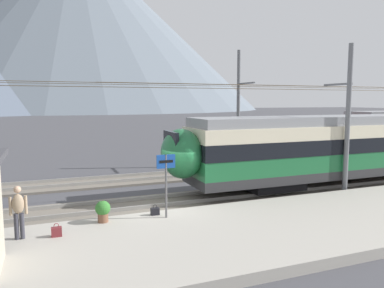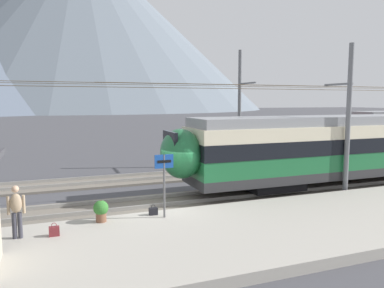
{
  "view_description": "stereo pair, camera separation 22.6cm",
  "coord_description": "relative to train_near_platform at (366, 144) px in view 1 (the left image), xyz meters",
  "views": [
    {
      "loc": [
        -4.57,
        -14.51,
        4.65
      ],
      "look_at": [
        2.59,
        3.63,
        2.38
      ],
      "focal_mm": 34.85,
      "sensor_mm": 36.0,
      "label": 1
    },
    {
      "loc": [
        -4.36,
        -14.59,
        4.65
      ],
      "look_at": [
        2.59,
        3.63,
        2.38
      ],
      "focal_mm": 34.85,
      "sensor_mm": 36.0,
      "label": 2
    }
  ],
  "objects": [
    {
      "name": "handbag_beside_passenger",
      "position": [
        -16.49,
        -3.42,
        -1.72
      ],
      "size": [
        0.32,
        0.18,
        0.44
      ],
      "color": "maroon",
      "rests_on": "platform_slab"
    },
    {
      "name": "potted_plant_platform_edge",
      "position": [
        -14.9,
        -2.51,
        -1.43
      ],
      "size": [
        0.53,
        0.53,
        0.77
      ],
      "color": "brown",
      "rests_on": "platform_slab"
    },
    {
      "name": "catenary_mast_far_side",
      "position": [
        -4.04,
        7.36,
        2.0
      ],
      "size": [
        48.41,
        2.26,
        8.13
      ],
      "color": "slate",
      "rests_on": "ground"
    },
    {
      "name": "passenger_walking",
      "position": [
        -17.57,
        -3.23,
        -0.93
      ],
      "size": [
        0.53,
        0.22,
        1.69
      ],
      "color": "#383842",
      "rests_on": "platform_slab"
    },
    {
      "name": "catenary_mast_mid",
      "position": [
        -2.95,
        -1.45,
        1.63
      ],
      "size": [
        48.41,
        1.88,
        7.38
      ],
      "color": "slate",
      "rests_on": "ground"
    },
    {
      "name": "track_near",
      "position": [
        -12.11,
        -0.0,
        -2.15
      ],
      "size": [
        120.0,
        3.0,
        0.28
      ],
      "color": "#6B6359",
      "rests_on": "ground"
    },
    {
      "name": "handbag_near_sign",
      "position": [
        -12.95,
        -2.39,
        -1.74
      ],
      "size": [
        0.32,
        0.18,
        0.4
      ],
      "color": "black",
      "rests_on": "platform_slab"
    },
    {
      "name": "platform_sign",
      "position": [
        -12.64,
        -2.83,
        -0.15
      ],
      "size": [
        0.7,
        0.08,
        2.35
      ],
      "color": "#59595B",
      "rests_on": "platform_slab"
    },
    {
      "name": "train_near_platform",
      "position": [
        0.0,
        0.0,
        0.0
      ],
      "size": [
        23.54,
        2.9,
        4.27
      ],
      "color": "#2D2D30",
      "rests_on": "track_near"
    },
    {
      "name": "track_far",
      "position": [
        -12.11,
        5.55,
        -2.15
      ],
      "size": [
        120.0,
        3.0,
        0.28
      ],
      "color": "#6B6359",
      "rests_on": "ground"
    },
    {
      "name": "platform_slab",
      "position": [
        -12.11,
        -4.92,
        -2.05
      ],
      "size": [
        120.0,
        6.01,
        0.35
      ],
      "primitive_type": "cube",
      "color": "#A39E93",
      "rests_on": "ground"
    },
    {
      "name": "mountain_central_peak",
      "position": [
        2.57,
        207.0,
        44.99
      ],
      "size": [
        198.65,
        198.65,
        94.41
      ],
      "primitive_type": "cone",
      "color": "slate",
      "rests_on": "ground"
    },
    {
      "name": "ground_plane",
      "position": [
        -12.11,
        -1.15,
        -2.22
      ],
      "size": [
        400.0,
        400.0,
        0.0
      ],
      "primitive_type": "plane",
      "color": "#424247"
    }
  ]
}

